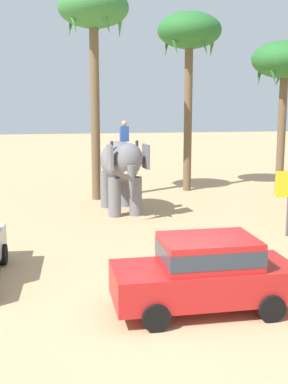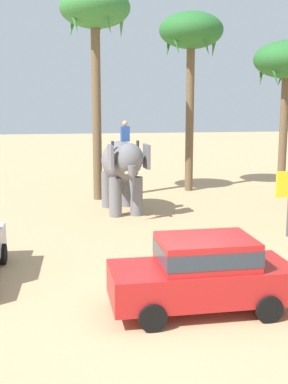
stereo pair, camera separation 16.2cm
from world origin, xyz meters
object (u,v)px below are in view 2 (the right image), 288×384
(palm_tree_behind_elephant, at_px, (191,36))
(palm_tree_near_hut, at_px, (287,64))
(palm_tree_left_of_road, at_px, (95,16))
(elephant_with_mahout, at_px, (122,166))
(car_sedan_foreground, at_px, (203,271))

(palm_tree_behind_elephant, bearing_deg, palm_tree_near_hut, -23.60)
(palm_tree_behind_elephant, distance_m, palm_tree_left_of_road, 5.16)
(elephant_with_mahout, relative_size, palm_tree_behind_elephant, 0.44)
(palm_tree_left_of_road, bearing_deg, palm_tree_behind_elephant, 18.19)
(palm_tree_near_hut, height_order, palm_tree_left_of_road, palm_tree_left_of_road)
(car_sedan_foreground, height_order, palm_tree_behind_elephant, palm_tree_behind_elephant)
(elephant_with_mahout, xyz_separation_m, palm_tree_behind_elephant, (4.03, 4.62, 5.80))
(palm_tree_near_hut, bearing_deg, elephant_with_mahout, -161.71)
(elephant_with_mahout, distance_m, palm_tree_near_hut, 9.80)
(car_sedan_foreground, xyz_separation_m, palm_tree_behind_elephant, (3.44, 14.91, 6.86))
(car_sedan_foreground, distance_m, palm_tree_left_of_road, 15.34)
(car_sedan_foreground, distance_m, elephant_with_mahout, 10.37)
(palm_tree_behind_elephant, height_order, palm_tree_left_of_road, palm_tree_left_of_road)
(palm_tree_behind_elephant, height_order, palm_tree_near_hut, palm_tree_behind_elephant)
(palm_tree_near_hut, distance_m, palm_tree_left_of_road, 9.36)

